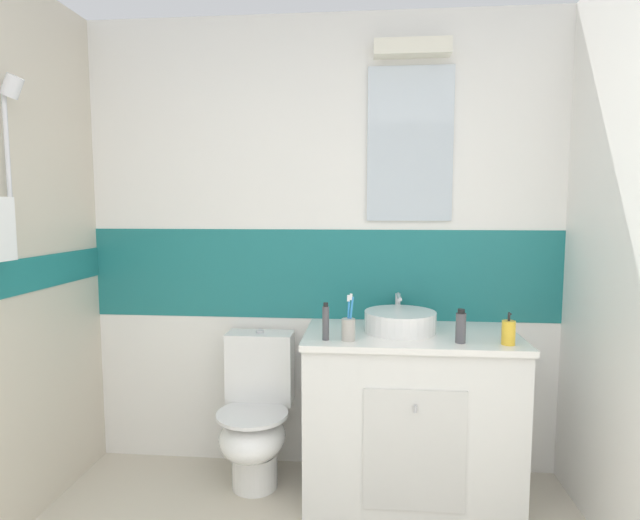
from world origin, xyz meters
TOP-DOWN VIEW (x-y plane):
  - wall_back_tiled at (0.01, 2.45)m, footprint 3.20×0.20m
  - vanity_cabinet at (0.48, 2.12)m, footprint 1.05×0.58m
  - sink_basin at (0.42, 2.14)m, footprint 0.36×0.40m
  - toilet at (-0.33, 2.16)m, footprint 0.37×0.50m
  - toothbrush_cup at (0.17, 1.94)m, footprint 0.06×0.06m
  - soap_dispenser at (0.90, 1.93)m, footprint 0.06×0.06m
  - toothpaste_tube_upright at (0.06, 1.94)m, footprint 0.03×0.03m
  - deodorant_spray_can at (0.69, 1.94)m, footprint 0.05×0.05m

SIDE VIEW (x-z plane):
  - toilet at x=-0.33m, z-range -0.03..0.77m
  - vanity_cabinet at x=0.48m, z-range 0.00..0.85m
  - sink_basin at x=0.42m, z-range 0.82..0.99m
  - soap_dispenser at x=0.90m, z-range 0.83..0.98m
  - toothbrush_cup at x=0.17m, z-range 0.80..1.02m
  - deodorant_spray_can at x=0.69m, z-range 0.85..1.00m
  - toothpaste_tube_upright at x=0.06m, z-range 0.85..1.02m
  - wall_back_tiled at x=0.01m, z-range 0.01..2.51m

